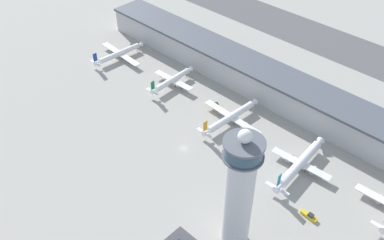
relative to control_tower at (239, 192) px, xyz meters
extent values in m
plane|color=#9E9B93|center=(-56.42, 25.57, -31.22)|extent=(1000.00, 1000.00, 0.00)
cube|color=#B2B2B7|center=(-56.42, 95.57, -22.75)|extent=(261.72, 22.00, 16.93)
cube|color=#4C515B|center=(-56.42, 95.57, -13.49)|extent=(261.72, 25.00, 1.60)
cube|color=#515154|center=(-56.42, 182.64, -31.22)|extent=(392.58, 44.00, 0.01)
cylinder|color=silver|center=(0.00, 0.00, -5.96)|extent=(11.53, 11.53, 50.53)
cylinder|color=#565B66|center=(0.00, 0.00, 19.71)|extent=(15.53, 15.53, 0.80)
cylinder|color=#334C60|center=(0.00, 0.00, 22.86)|extent=(14.28, 14.28, 5.51)
cylinder|color=#565B66|center=(0.00, 0.00, 26.12)|extent=(15.53, 15.53, 1.00)
sphere|color=white|center=(0.00, 0.00, 29.24)|extent=(5.25, 5.25, 5.25)
cylinder|color=white|center=(-153.66, 59.80, -27.21)|extent=(5.55, 32.55, 3.67)
cone|color=white|center=(-152.62, 77.62, -27.21)|extent=(3.86, 3.51, 3.67)
cone|color=white|center=(-154.73, 41.43, -27.21)|extent=(3.55, 4.59, 3.30)
cube|color=white|center=(-153.62, 60.44, -27.85)|extent=(40.16, 6.72, 0.44)
cylinder|color=#A8A8B2|center=(-161.94, 61.93, -28.97)|extent=(2.25, 4.15, 2.02)
cylinder|color=#A8A8B2|center=(-145.18, 60.96, -28.97)|extent=(2.25, 4.15, 2.02)
cube|color=navy|center=(-154.78, 40.55, -22.44)|extent=(0.46, 2.81, 5.87)
cube|color=white|center=(-154.80, 40.15, -26.85)|extent=(10.37, 2.59, 0.24)
cylinder|color=black|center=(-152.79, 74.77, -30.13)|extent=(0.28, 0.28, 2.17)
cylinder|color=black|center=(-151.10, 59.50, -30.13)|extent=(0.28, 0.28, 2.17)
cylinder|color=black|center=(-156.23, 59.80, -30.13)|extent=(0.28, 0.28, 2.17)
cylinder|color=white|center=(-102.87, 62.36, -26.67)|extent=(4.56, 28.64, 3.57)
cone|color=white|center=(-103.42, 78.22, -26.67)|extent=(3.68, 3.33, 3.57)
cone|color=white|center=(-102.30, 45.96, -26.67)|extent=(3.36, 4.39, 3.21)
cube|color=white|center=(-102.89, 62.93, -27.30)|extent=(30.73, 5.46, 0.44)
cylinder|color=#A8A8B2|center=(-109.34, 63.71, -28.38)|extent=(2.10, 3.99, 1.96)
cylinder|color=#A8A8B2|center=(-96.50, 64.15, -28.38)|extent=(2.10, 3.99, 1.96)
cube|color=#14704C|center=(-102.27, 45.11, -22.04)|extent=(0.40, 2.81, 5.71)
cube|color=white|center=(-102.25, 44.71, -26.32)|extent=(10.05, 2.35, 0.24)
cylinder|color=black|center=(-103.32, 75.42, -29.84)|extent=(0.28, 0.28, 2.76)
cylinder|color=black|center=(-100.36, 62.22, -29.84)|extent=(0.28, 0.28, 2.76)
cylinder|color=black|center=(-105.35, 62.04, -29.84)|extent=(0.28, 0.28, 2.76)
cylinder|color=white|center=(-52.03, 59.85, -26.90)|extent=(5.99, 35.12, 3.94)
cone|color=white|center=(-50.90, 79.07, -26.90)|extent=(4.14, 3.77, 3.94)
cone|color=white|center=(-53.20, 40.05, -26.90)|extent=(3.82, 4.92, 3.54)
cube|color=white|center=(-51.99, 60.55, -27.59)|extent=(41.23, 6.81, 0.44)
cylinder|color=#A8A8B2|center=(-60.54, 62.06, -28.78)|extent=(2.42, 4.45, 2.17)
cylinder|color=#A8A8B2|center=(-43.33, 61.04, -28.78)|extent=(2.42, 4.45, 2.17)
cube|color=orange|center=(-53.26, 39.11, -21.78)|extent=(0.46, 2.81, 6.30)
cube|color=white|center=(-53.28, 38.71, -26.51)|extent=(11.12, 2.65, 0.24)
cylinder|color=black|center=(-51.07, 76.10, -30.05)|extent=(0.28, 0.28, 2.35)
cylinder|color=black|center=(-49.29, 59.59, -30.05)|extent=(0.28, 0.28, 2.35)
cylinder|color=black|center=(-54.79, 59.92, -30.05)|extent=(0.28, 0.28, 2.35)
cylinder|color=silver|center=(-3.00, 55.58, -26.84)|extent=(6.99, 36.48, 4.53)
cone|color=silver|center=(-4.38, 75.70, -26.84)|extent=(4.79, 4.37, 4.53)
cone|color=silver|center=(-1.58, 34.79, -26.84)|extent=(4.43, 5.70, 4.07)
cube|color=silver|center=(-3.05, 56.31, -27.63)|extent=(32.94, 6.62, 0.44)
cylinder|color=#A8A8B2|center=(-9.98, 56.84, -29.00)|extent=(2.82, 5.14, 2.49)
cylinder|color=#A8A8B2|center=(3.73, 57.77, -29.00)|extent=(2.82, 5.14, 2.49)
cube|color=#197FB2|center=(-1.51, 33.70, -20.96)|extent=(0.49, 2.81, 7.24)
cube|color=silver|center=(-1.48, 33.31, -26.39)|extent=(12.78, 2.86, 0.24)
cylinder|color=black|center=(-4.16, 72.47, -30.16)|extent=(0.28, 0.28, 2.12)
cylinder|color=black|center=(0.16, 55.73, -30.16)|extent=(0.28, 0.28, 2.12)
cylinder|color=black|center=(-6.16, 55.29, -30.16)|extent=(0.28, 0.28, 2.12)
cylinder|color=#A8A8B2|center=(36.11, 63.52, -29.07)|extent=(2.68, 5.05, 2.47)
cube|color=black|center=(-66.90, 64.47, -31.16)|extent=(7.21, 5.05, 0.12)
cube|color=gold|center=(-66.90, 64.47, -30.39)|extent=(8.44, 5.72, 1.67)
cube|color=#232D38|center=(-67.64, 64.84, -28.87)|extent=(3.12, 2.88, 1.37)
cube|color=black|center=(16.85, 33.01, -31.16)|extent=(7.07, 2.54, 0.12)
cube|color=gold|center=(16.85, 33.01, -30.50)|extent=(8.40, 2.71, 1.45)
cube|color=#232D38|center=(17.67, 32.96, -29.18)|extent=(2.59, 2.11, 1.18)
camera|label=1|loc=(63.01, -91.82, 127.97)|focal=40.00mm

